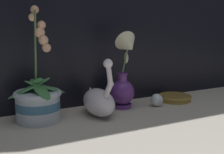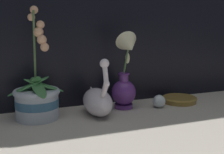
% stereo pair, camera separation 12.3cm
% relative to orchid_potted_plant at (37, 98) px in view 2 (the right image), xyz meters
% --- Properties ---
extents(ground_plane, '(2.80, 2.80, 0.00)m').
position_rel_orchid_potted_plant_xyz_m(ground_plane, '(0.31, -0.15, -0.08)').
color(ground_plane, '#BCB2A3').
extents(orchid_potted_plant, '(0.21, 0.22, 0.41)m').
position_rel_orchid_potted_plant_xyz_m(orchid_potted_plant, '(0.00, 0.00, 0.00)').
color(orchid_potted_plant, '#B2BCCC').
rests_on(orchid_potted_plant, ground_plane).
extents(swan_figurine, '(0.10, 0.22, 0.23)m').
position_rel_orchid_potted_plant_xyz_m(swan_figurine, '(0.22, -0.04, -0.02)').
color(swan_figurine, white).
rests_on(swan_figurine, ground_plane).
extents(blue_vase, '(0.10, 0.15, 0.32)m').
position_rel_orchid_potted_plant_xyz_m(blue_vase, '(0.36, -0.00, 0.04)').
color(blue_vase, '#602D7F').
rests_on(blue_vase, ground_plane).
extents(glass_sphere, '(0.05, 0.05, 0.05)m').
position_rel_orchid_potted_plant_xyz_m(glass_sphere, '(0.50, -0.04, -0.05)').
color(glass_sphere, silver).
rests_on(glass_sphere, ground_plane).
extents(amber_dish, '(0.15, 0.15, 0.02)m').
position_rel_orchid_potted_plant_xyz_m(amber_dish, '(0.62, 0.00, -0.06)').
color(amber_dish, olive).
rests_on(amber_dish, ground_plane).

